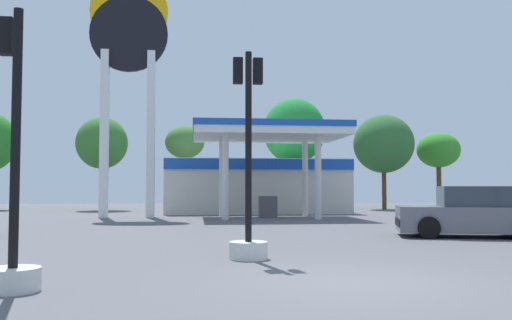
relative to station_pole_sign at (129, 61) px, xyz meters
name	(u,v)px	position (x,y,z in m)	size (l,w,h in m)	color
ground_plane	(354,282)	(6.07, -19.89, -8.15)	(90.00, 90.00, 0.00)	#56565B
gas_station	(257,180)	(7.18, 4.17, -6.18)	(10.92, 11.65, 4.71)	beige
station_pole_sign	(129,61)	(0.00, 0.00, 0.00)	(4.02, 0.56, 12.78)	white
car_0	(471,214)	(12.01, -12.46, -7.44)	(4.71, 2.99, 1.57)	black
traffic_signal_1	(13,221)	(0.81, -20.12, -7.11)	(0.80, 0.80, 4.22)	silver
traffic_signal_2	(248,198)	(4.63, -16.88, -6.85)	(0.83, 0.83, 4.48)	silver
tree_1	(102,143)	(-2.92, 9.63, -3.56)	(3.50, 3.50, 6.38)	brown
tree_2	(185,143)	(2.71, 10.93, -3.37)	(2.83, 2.83, 5.99)	brown
tree_3	(294,131)	(10.32, 8.66, -2.67)	(4.32, 4.32, 7.77)	brown
tree_4	(384,144)	(16.87, 8.95, -3.49)	(4.29, 4.29, 6.75)	brown
tree_5	(438,151)	(21.46, 10.02, -3.85)	(3.15, 3.15, 5.64)	brown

